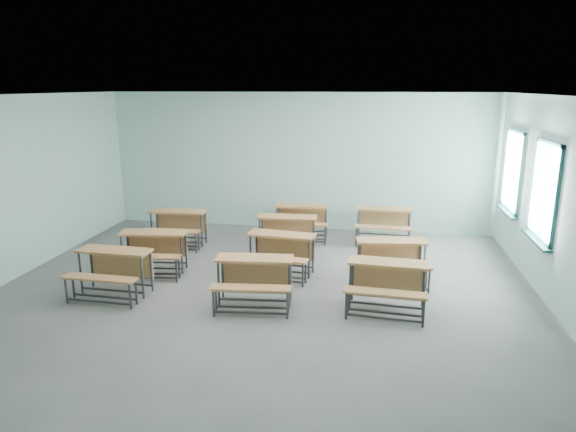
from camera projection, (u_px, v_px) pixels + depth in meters
name	position (u px, v px, depth m)	size (l,w,h in m)	color
room	(269.00, 197.00, 8.25)	(9.04, 8.04, 3.24)	slate
desk_unit_r0c0	(112.00, 266.00, 8.33)	(1.23, 0.85, 0.75)	#A3693B
desk_unit_r0c1	(254.00, 275.00, 7.94)	(1.27, 0.92, 0.75)	#A3693B
desk_unit_r0c2	(387.00, 279.00, 7.76)	(1.26, 0.89, 0.75)	#A3693B
desk_unit_r1c0	(152.00, 246.00, 9.34)	(1.29, 0.94, 0.75)	#A3693B
desk_unit_r1c1	(280.00, 248.00, 9.23)	(1.29, 0.95, 0.75)	#A3693B
desk_unit_r1c2	(392.00, 255.00, 8.85)	(1.29, 0.95, 0.75)	#A3693B
desk_unit_r2c0	(177.00, 223.00, 10.93)	(1.23, 0.85, 0.75)	#A3693B
desk_unit_r2c1	(287.00, 229.00, 10.46)	(1.25, 0.88, 0.75)	#A3693B
desk_unit_r3c1	(302.00, 217.00, 11.44)	(1.24, 0.86, 0.75)	#A3693B
desk_unit_r3c2	(384.00, 220.00, 11.16)	(1.24, 0.86, 0.75)	#A3693B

